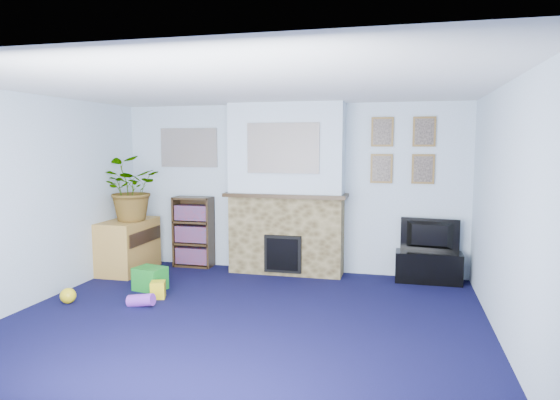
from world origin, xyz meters
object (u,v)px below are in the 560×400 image
(tv_stand, at_px, (428,265))
(television, at_px, (429,236))
(sideboard, at_px, (128,247))
(bookshelf, at_px, (194,233))

(tv_stand, relative_size, television, 1.12)
(sideboard, bearing_deg, tv_stand, 5.90)
(television, height_order, sideboard, television)
(tv_stand, relative_size, sideboard, 0.89)
(television, distance_m, bookshelf, 3.40)
(television, height_order, bookshelf, bookshelf)
(bookshelf, relative_size, sideboard, 1.09)
(tv_stand, xyz_separation_m, sideboard, (-4.19, -0.43, 0.12))
(bookshelf, distance_m, sideboard, 0.96)
(bookshelf, bearing_deg, television, -0.95)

